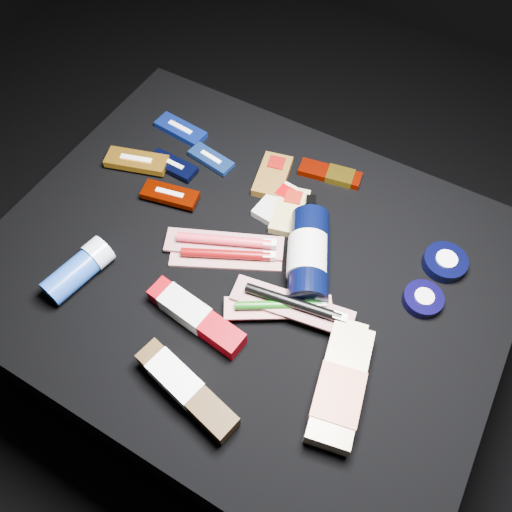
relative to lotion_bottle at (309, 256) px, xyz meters
The scene contains 22 objects.
ground 0.45m from the lotion_bottle, 154.62° to the right, with size 3.00×3.00×0.00m, color black.
cloth_table 0.26m from the lotion_bottle, 154.62° to the right, with size 0.98×0.78×0.40m, color black.
luna_bar_0 0.45m from the lotion_bottle, 156.75° to the left, with size 0.13×0.06×0.02m.
luna_bar_1 0.34m from the lotion_bottle, 155.97° to the left, with size 0.11×0.05×0.01m.
luna_bar_2 0.38m from the lotion_bottle, 168.13° to the left, with size 0.11×0.05×0.01m.
luna_bar_3 0.44m from the lotion_bottle, behind, with size 0.14×0.09×0.02m.
luna_bar_4 0.32m from the lotion_bottle, behind, with size 0.12×0.07×0.02m.
clif_bar_0 0.23m from the lotion_bottle, 135.07° to the left, with size 0.09×0.13×0.02m.
clif_bar_1 0.16m from the lotion_bottle, 138.66° to the left, with size 0.07×0.11×0.02m.
clif_bar_2 0.14m from the lotion_bottle, 131.89° to the left, with size 0.09×0.13×0.02m.
power_bar 0.24m from the lotion_bottle, 102.89° to the left, with size 0.14×0.06×0.02m.
lotion_bottle is the anchor object (origin of this frame).
cream_tin_upper 0.26m from the lotion_bottle, 30.10° to the left, with size 0.08×0.08×0.03m.
cream_tin_lower 0.22m from the lotion_bottle, ahead, with size 0.07×0.07×0.02m.
bodywash_bottle 0.25m from the lotion_bottle, 51.23° to the right, with size 0.11×0.22×0.04m.
deodorant_stick 0.43m from the lotion_bottle, 147.05° to the right, with size 0.08×0.14×0.06m.
toothbrush_pack_0 0.16m from the lotion_bottle, 156.55° to the right, with size 0.22×0.14×0.02m.
toothbrush_pack_1 0.16m from the lotion_bottle, 165.64° to the right, with size 0.23×0.14×0.03m.
toothbrush_pack_2 0.11m from the lotion_bottle, 90.02° to the right, with size 0.19×0.14×0.02m.
toothbrush_pack_3 0.10m from the lotion_bottle, 77.58° to the right, with size 0.23×0.09×0.02m.
toothpaste_carton_red 0.24m from the lotion_bottle, 122.69° to the right, with size 0.20×0.07×0.04m.
toothpaste_carton_green 0.33m from the lotion_bottle, 102.21° to the right, with size 0.20×0.09×0.04m.
Camera 1 is at (0.26, -0.43, 1.23)m, focal length 35.00 mm.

